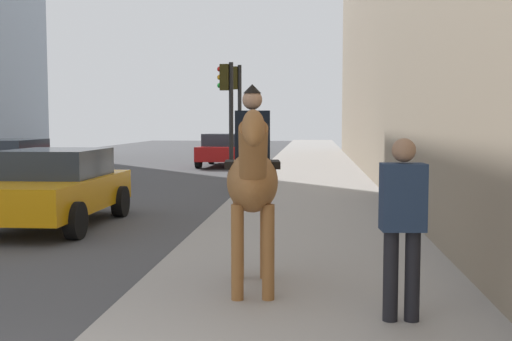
# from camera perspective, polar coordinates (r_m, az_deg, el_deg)

# --- Properties ---
(mounted_horse_near) EXTENTS (2.15, 0.72, 2.26)m
(mounted_horse_near) POSITION_cam_1_polar(r_m,az_deg,el_deg) (6.83, -0.33, -0.65)
(mounted_horse_near) COLOR brown
(mounted_horse_near) RESTS_ON sidewalk_slab
(pedestrian_greeting) EXTENTS (0.29, 0.42, 1.70)m
(pedestrian_greeting) POSITION_cam_1_polar(r_m,az_deg,el_deg) (5.96, 13.11, -4.11)
(pedestrian_greeting) COLOR black
(pedestrian_greeting) RESTS_ON sidewalk_slab
(car_near_lane) EXTENTS (4.10, 2.11, 1.44)m
(car_near_lane) POSITION_cam_1_polar(r_m,az_deg,el_deg) (20.08, -21.19, 0.70)
(car_near_lane) COLOR black
(car_near_lane) RESTS_ON ground
(car_mid_lane) EXTENTS (4.59, 2.07, 1.44)m
(car_mid_lane) POSITION_cam_1_polar(r_m,az_deg,el_deg) (27.65, -2.88, 1.93)
(car_mid_lane) COLOR maroon
(car_mid_lane) RESTS_ON ground
(car_far_lane) EXTENTS (4.09, 2.10, 1.44)m
(car_far_lane) POSITION_cam_1_polar(r_m,az_deg,el_deg) (12.46, -17.90, -1.40)
(car_far_lane) COLOR orange
(car_far_lane) RESTS_ON ground
(traffic_light_near_curb) EXTENTS (0.20, 0.44, 3.56)m
(traffic_light_near_curb) POSITION_cam_1_polar(r_m,az_deg,el_deg) (17.17, -2.57, 5.89)
(traffic_light_near_curb) COLOR black
(traffic_light_near_curb) RESTS_ON ground
(traffic_light_far_curb) EXTENTS (0.20, 0.44, 3.71)m
(traffic_light_far_curb) POSITION_cam_1_polar(r_m,az_deg,el_deg) (19.74, -1.75, 5.99)
(traffic_light_far_curb) COLOR black
(traffic_light_far_curb) RESTS_ON ground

